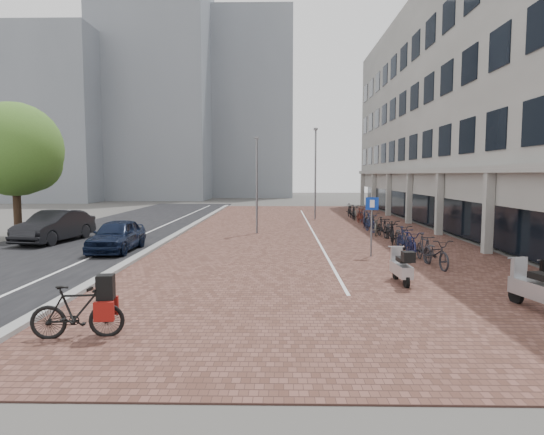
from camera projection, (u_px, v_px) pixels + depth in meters
The scene contains 19 objects.
ground at pixel (269, 273), 15.67m from camera, with size 140.00×140.00×0.00m, color #474442.
plaza_brick at pixel (309, 230), 27.58m from camera, with size 14.50×42.00×0.04m, color brown.
street_asphalt at pixel (119, 230), 27.79m from camera, with size 8.00×50.00×0.03m, color black.
curb at pixel (186, 229), 27.71m from camera, with size 0.35×42.00×0.14m, color gray.
lane_line at pixel (154, 230), 27.75m from camera, with size 0.12×44.00×0.00m, color white.
parking_line at pixel (312, 230), 27.58m from camera, with size 0.10×30.00×0.00m, color white.
office_building at pixel (477, 93), 30.60m from camera, with size 8.40×40.00×15.00m.
bg_towers at pixel (170, 93), 63.41m from camera, with size 33.00×23.00×32.00m.
car_navy at pixel (117, 236), 20.07m from camera, with size 1.59×3.96×1.35m, color black.
car_dark at pixel (55, 226), 22.83m from camera, with size 1.61×4.61×1.52m, color black.
hero_bike at pixel (77, 311), 9.38m from camera, with size 1.85×0.76×1.27m.
shoes at pixel (85, 290), 13.19m from camera, with size 0.39×0.32×0.10m, color black, non-canonical shape.
scooter_front at pixel (401, 266), 14.09m from camera, with size 0.49×1.56×1.08m, color #B6B7BC, non-canonical shape.
scooter_back at pixel (537, 286), 11.28m from camera, with size 0.56×1.78×1.22m, color #A4A4A9, non-canonical shape.
parking_sign at pixel (372, 217), 18.59m from camera, with size 0.49×0.12×2.35m.
lamp_near at pixel (257, 186), 25.85m from camera, with size 0.12×0.12×5.20m, color slate.
lamp_far at pixel (315, 175), 33.97m from camera, with size 0.12×0.12×6.43m, color gray.
street_tree at pixel (18, 152), 24.10m from camera, with size 4.70×4.70×6.84m.
bike_row at pixel (377, 224), 26.13m from camera, with size 1.25×21.45×1.05m.
Camera 1 is at (0.40, -15.44, 3.23)m, focal length 31.57 mm.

